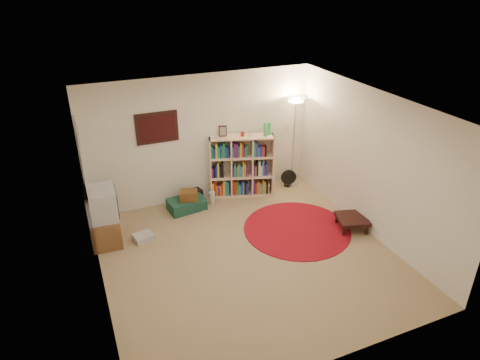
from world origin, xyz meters
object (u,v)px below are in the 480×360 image
at_px(tv_stand, 104,217).
at_px(suitcase, 187,204).
at_px(bookshelf, 241,167).
at_px(side_table, 352,219).
at_px(floor_lamp, 295,114).
at_px(floor_fan, 288,178).

height_order(tv_stand, suitcase, tv_stand).
relative_size(bookshelf, side_table, 2.37).
relative_size(floor_lamp, tv_stand, 1.91).
xyz_separation_m(bookshelf, floor_fan, (1.08, -0.08, -0.43)).
bearing_deg(suitcase, tv_stand, -168.72).
bearing_deg(bookshelf, side_table, -39.17).
bearing_deg(floor_lamp, bookshelf, 178.48).
xyz_separation_m(tv_stand, side_table, (4.09, -1.31, -0.28)).
distance_m(bookshelf, suitcase, 1.32).
relative_size(floor_fan, side_table, 0.58).
bearing_deg(floor_fan, floor_lamp, 36.40).
relative_size(tv_stand, suitcase, 1.36).
height_order(bookshelf, side_table, bookshelf).
distance_m(floor_fan, suitcase, 2.29).
height_order(floor_fan, side_table, floor_fan).
bearing_deg(floor_fan, tv_stand, -162.43).
xyz_separation_m(floor_lamp, tv_stand, (-3.95, -0.66, -1.10)).
bearing_deg(tv_stand, side_table, -15.07).
bearing_deg(suitcase, floor_lamp, -3.08).
distance_m(floor_fan, tv_stand, 3.91).
distance_m(floor_lamp, floor_fan, 1.40).
bearing_deg(suitcase, side_table, -42.40).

